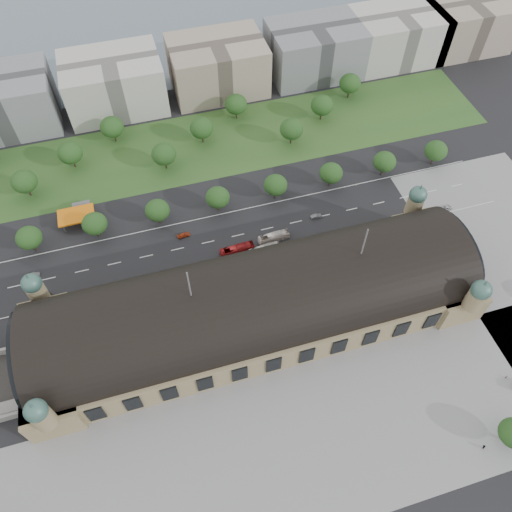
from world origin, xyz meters
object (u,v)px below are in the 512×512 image
object	(u,v)px
traffic_car_5	(316,216)
bus_west	(237,250)
bus_east	(265,250)
parked_car_6	(158,287)
traffic_car_3	(184,235)
bus_mid	(274,237)
parked_car_3	(114,292)
parked_car_5	(186,275)
parked_car_4	(125,299)
traffic_car_6	(446,208)
parked_car_1	(81,309)
pedestrian_4	(483,447)
traffic_car_4	(276,238)
parked_car_2	(47,308)
parked_car_0	(76,308)
pedestrian_1	(506,377)
traffic_car_2	(44,296)
petrol_station	(79,212)
traffic_car_1	(34,275)

from	to	relation	value
traffic_car_5	bus_west	xyz separation A→B (m)	(-35.02, -8.19, 1.12)
bus_east	parked_car_6	bearing A→B (deg)	91.69
traffic_car_3	bus_mid	world-z (taller)	bus_mid
parked_car_3	parked_car_5	bearing A→B (deg)	69.22
parked_car_4	traffic_car_6	bearing A→B (deg)	70.05
parked_car_1	pedestrian_4	distance (m)	136.54
traffic_car_4	parked_car_5	size ratio (longest dim) A/B	0.91
bus_west	traffic_car_4	bearing A→B (deg)	-84.48
traffic_car_4	parked_car_2	distance (m)	86.90
parked_car_0	bus_west	distance (m)	61.41
parked_car_5	bus_west	world-z (taller)	bus_west
pedestrian_1	traffic_car_3	bearing A→B (deg)	91.74
parked_car_6	bus_west	size ratio (longest dim) A/B	0.34
traffic_car_2	traffic_car_6	world-z (taller)	traffic_car_2
bus_east	parked_car_2	bearing A→B (deg)	87.15
parked_car_2	parked_car_6	size ratio (longest dim) A/B	0.98
bus_west	traffic_car_6	bearing A→B (deg)	-94.56
traffic_car_4	bus_east	world-z (taller)	bus_east
traffic_car_2	traffic_car_3	xyz separation A→B (m)	(53.51, 13.32, 0.03)
parked_car_6	pedestrian_4	distance (m)	116.77
traffic_car_4	pedestrian_4	bearing A→B (deg)	17.44
traffic_car_5	parked_car_5	bearing A→B (deg)	103.97
petrol_station	parked_car_6	world-z (taller)	petrol_station
parked_car_0	pedestrian_1	distance (m)	145.78
traffic_car_2	bus_mid	size ratio (longest dim) A/B	0.41
parked_car_0	pedestrian_1	xyz separation A→B (m)	(130.45, -65.06, 0.08)
bus_west	bus_east	xyz separation A→B (m)	(10.26, -2.86, -0.06)
traffic_car_6	parked_car_6	distance (m)	118.87
traffic_car_2	parked_car_0	xyz separation A→B (m)	(10.62, -8.16, -0.01)
traffic_car_3	pedestrian_1	xyz separation A→B (m)	(87.56, -86.54, 0.04)
parked_car_3	parked_car_4	size ratio (longest dim) A/B	1.02
traffic_car_1	bus_east	size ratio (longest dim) A/B	0.30
parked_car_1	pedestrian_1	world-z (taller)	pedestrian_1
traffic_car_1	bus_mid	world-z (taller)	bus_mid
petrol_station	parked_car_2	size ratio (longest dim) A/B	3.06
traffic_car_3	traffic_car_6	world-z (taller)	traffic_car_3
traffic_car_6	parked_car_1	bearing A→B (deg)	-92.55
petrol_station	traffic_car_3	xyz separation A→B (m)	(37.51, -21.71, -2.21)
petrol_station	parked_car_6	distance (m)	48.87
traffic_car_4	traffic_car_6	distance (m)	71.09
parked_car_1	petrol_station	bearing A→B (deg)	153.66
traffic_car_4	bus_mid	distance (m)	1.31
parked_car_6	traffic_car_6	bearing A→B (deg)	59.44
parked_car_3	pedestrian_1	size ratio (longest dim) A/B	2.81
parked_car_0	pedestrian_4	distance (m)	138.54
traffic_car_6	pedestrian_1	distance (m)	72.41
parked_car_4	parked_car_6	distance (m)	12.00
traffic_car_1	parked_car_1	bearing A→B (deg)	-142.55
parked_car_2	bus_west	size ratio (longest dim) A/B	0.34
traffic_car_4	parked_car_1	xyz separation A→B (m)	(-75.28, -11.23, -0.07)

